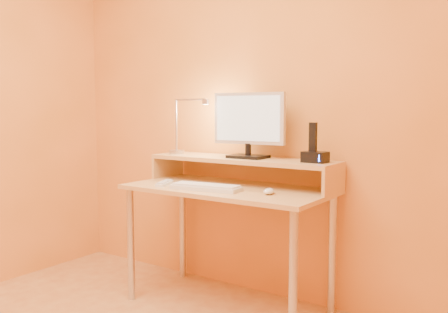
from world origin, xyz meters
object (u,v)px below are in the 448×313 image
Objects in this scene: phone_dock at (315,157)px; mouse at (269,191)px; monitor_panel at (249,118)px; keyboard at (206,188)px; remote_control at (165,183)px; lamp_base at (177,152)px.

phone_dock is 1.37× the size of mouse.
phone_dock reaches higher than mouse.
keyboard is (-0.09, -0.31, -0.39)m from monitor_panel.
mouse is 0.68m from remote_control.
phone_dock is 0.63m from keyboard.
mouse is at bearing -47.76° from monitor_panel.
mouse is at bearing -13.96° from lamp_base.
keyboard is 4.25× the size of mouse.
keyboard is at bearing 178.91° from mouse.
keyboard is (-0.53, -0.30, -0.18)m from phone_dock.
lamp_base reaches higher than keyboard.
monitor_panel reaches higher than mouse.
phone_dock is at bearing -2.14° from remote_control.
monitor_panel reaches higher than remote_control.
mouse reaches higher than remote_control.
mouse reaches higher than keyboard.
lamp_base is at bearing 140.57° from keyboard.
keyboard is at bearing -147.62° from phone_dock.
lamp_base is 0.77× the size of phone_dock.
remote_control is at bearing -157.75° from phone_dock.
monitor_panel is at bearing 4.28° from lamp_base.
mouse is (0.37, 0.07, 0.01)m from keyboard.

